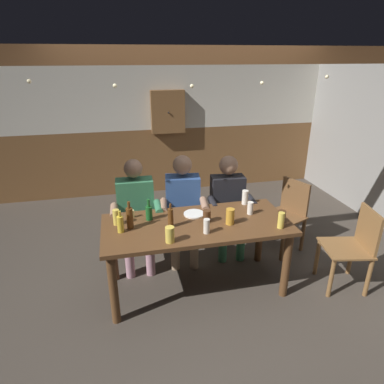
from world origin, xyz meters
name	(u,v)px	position (x,y,z in m)	size (l,w,h in m)	color
ground_plane	(199,294)	(0.00, 0.00, 0.00)	(7.03, 7.03, 0.00)	#423A33
back_wall_upper	(156,91)	(0.00, 2.99, 1.75)	(5.80, 0.12, 1.26)	beige
back_wall_wainscot	(159,160)	(0.00, 2.99, 0.56)	(5.80, 0.12, 1.12)	brown
ceiling_beam	(191,55)	(0.00, 0.39, 2.30)	(5.22, 0.14, 0.16)	brown
dining_table	(197,233)	(0.00, 0.12, 0.65)	(1.84, 0.81, 0.76)	brown
person_0	(136,209)	(-0.55, 0.75, 0.68)	(0.56, 0.54, 1.24)	#33724C
person_1	(183,204)	(-0.01, 0.76, 0.69)	(0.57, 0.58, 1.25)	#2D4C84
person_2	(228,201)	(0.55, 0.76, 0.68)	(0.56, 0.53, 1.21)	black
chair_empty_near_right	(287,213)	(1.29, 0.66, 0.48)	(0.58, 0.58, 0.88)	brown
chair_empty_near_left	(354,246)	(1.59, -0.20, 0.48)	(0.52, 0.52, 0.88)	brown
table_candle	(133,214)	(-0.61, 0.39, 0.80)	(0.04, 0.04, 0.08)	#F9E08C
plate_0	(194,214)	(0.02, 0.31, 0.77)	(0.22, 0.22, 0.01)	white
bottle_0	(130,218)	(-0.64, 0.16, 0.87)	(0.06, 0.06, 0.27)	#593314
bottle_1	(171,218)	(-0.26, 0.10, 0.86)	(0.05, 0.05, 0.24)	#593314
bottle_2	(120,224)	(-0.73, 0.10, 0.85)	(0.06, 0.06, 0.22)	gold
bottle_3	(149,212)	(-0.45, 0.30, 0.84)	(0.07, 0.07, 0.22)	#195923
pint_glass_0	(207,216)	(0.10, 0.12, 0.83)	(0.08, 0.08, 0.12)	#4C2D19
pint_glass_1	(282,217)	(0.82, -0.05, 0.83)	(0.08, 0.08, 0.12)	#4C2D19
pint_glass_2	(207,226)	(0.04, -0.09, 0.83)	(0.06, 0.06, 0.14)	white
pint_glass_3	(116,217)	(-0.77, 0.27, 0.84)	(0.06, 0.06, 0.16)	#E5C64C
pint_glass_4	(245,197)	(0.63, 0.45, 0.84)	(0.07, 0.07, 0.16)	white
pint_glass_5	(170,235)	(-0.31, -0.18, 0.84)	(0.08, 0.08, 0.15)	#E5C64C
pint_glass_6	(281,220)	(0.76, -0.15, 0.84)	(0.06, 0.06, 0.16)	#E5C64C
pint_glass_7	(230,216)	(0.31, 0.03, 0.84)	(0.08, 0.08, 0.16)	gold
pint_glass_8	(250,208)	(0.59, 0.20, 0.83)	(0.06, 0.06, 0.13)	white
wall_dart_cabinet	(168,112)	(0.16, 2.86, 1.42)	(0.56, 0.15, 0.70)	brown
string_lights	(192,79)	(0.00, 0.34, 2.10)	(4.09, 0.04, 0.18)	#F9EAB2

